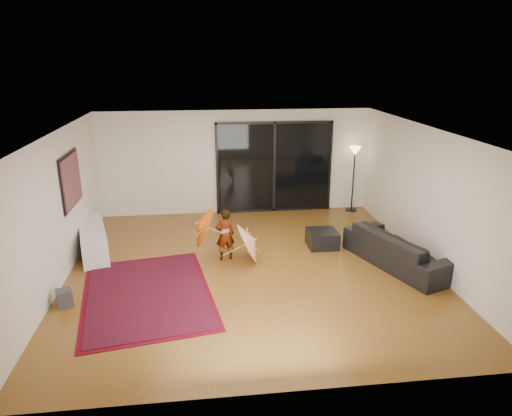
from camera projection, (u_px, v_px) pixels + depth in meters
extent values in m
plane|color=olive|center=(251.00, 269.00, 8.98)|extent=(7.00, 7.00, 0.00)
plane|color=white|center=(250.00, 132.00, 8.13)|extent=(7.00, 7.00, 0.00)
plane|color=silver|center=(236.00, 163.00, 11.85)|extent=(7.00, 0.00, 7.00)
plane|color=silver|center=(283.00, 297.00, 5.26)|extent=(7.00, 0.00, 7.00)
plane|color=silver|center=(56.00, 211.00, 8.16)|extent=(0.00, 7.00, 7.00)
plane|color=silver|center=(428.00, 197.00, 8.95)|extent=(0.00, 7.00, 7.00)
cube|color=black|center=(274.00, 167.00, 11.98)|extent=(3.00, 0.04, 2.40)
cube|color=black|center=(275.00, 123.00, 11.59)|extent=(3.06, 0.06, 0.06)
cube|color=black|center=(274.00, 210.00, 12.34)|extent=(3.06, 0.06, 0.06)
cube|color=black|center=(274.00, 168.00, 11.96)|extent=(0.06, 0.06, 2.40)
cube|color=black|center=(71.00, 180.00, 9.01)|extent=(0.02, 1.28, 1.08)
cube|color=#20503E|center=(72.00, 180.00, 9.01)|extent=(0.03, 1.18, 0.98)
cube|color=white|center=(93.00, 239.00, 9.72)|extent=(0.99, 2.05, 0.55)
cube|color=#424244|center=(64.00, 298.00, 7.62)|extent=(0.33, 0.33, 0.29)
cube|color=#530715|center=(147.00, 294.00, 8.02)|extent=(2.63, 3.34, 0.01)
cube|color=#6C0A0A|center=(147.00, 294.00, 8.02)|extent=(2.45, 3.16, 0.02)
imported|color=black|center=(399.00, 249.00, 9.05)|extent=(1.71, 2.56, 0.70)
cube|color=black|center=(322.00, 239.00, 9.99)|extent=(0.64, 0.64, 0.36)
cylinder|color=black|center=(351.00, 210.00, 12.39)|extent=(0.30, 0.30, 0.03)
cylinder|color=black|center=(353.00, 182.00, 12.14)|extent=(0.04, 0.04, 1.61)
cone|color=#FFD899|center=(355.00, 151.00, 11.88)|extent=(0.30, 0.30, 0.24)
imported|color=#999999|center=(225.00, 235.00, 9.25)|extent=(0.43, 0.33, 1.08)
cone|color=#DC500B|center=(197.00, 228.00, 9.08)|extent=(0.52, 0.89, 0.88)
cylinder|color=tan|center=(198.00, 243.00, 9.19)|extent=(0.47, 0.02, 0.23)
cylinder|color=tan|center=(197.00, 223.00, 9.05)|extent=(0.06, 0.02, 0.04)
cone|color=white|center=(255.00, 238.00, 9.19)|extent=(0.55, 0.86, 0.86)
cylinder|color=tan|center=(255.00, 254.00, 9.30)|extent=(0.50, 0.02, 0.26)
cylinder|color=tan|center=(255.00, 232.00, 9.15)|extent=(0.06, 0.02, 0.04)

